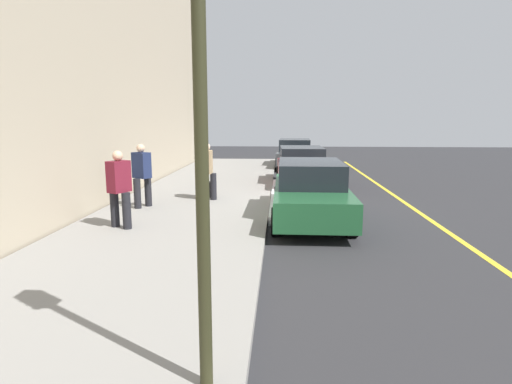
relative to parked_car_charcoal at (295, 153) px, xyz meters
The scene contains 12 objects.
ground_plane 10.76m from the parked_car_charcoal, ahead, with size 56.00×56.00×0.00m, color #28282B.
sidewalk 11.27m from the parked_car_charcoal, 17.30° to the right, with size 28.00×4.60×0.15m, color gray.
lane_stripe_centre 11.22m from the parked_car_charcoal, 16.38° to the left, with size 28.00×0.14×0.01m, color gold.
snow_bank_curb 9.31m from the parked_car_charcoal, ahead, with size 6.48×0.56×0.22m, color white.
parked_car_charcoal is the anchor object (origin of this frame).
parked_car_maroon 6.29m from the parked_car_charcoal, ahead, with size 4.31×1.98×1.51m.
parked_car_green 11.82m from the parked_car_charcoal, ahead, with size 4.64×1.92×1.51m.
pedestrian_navy_coat 12.06m from the parked_car_charcoal, 22.23° to the right, with size 0.53×0.56×1.76m.
pedestrian_tan_coat 10.39m from the parked_car_charcoal, 16.57° to the right, with size 0.47×0.57×1.72m.
pedestrian_burgundy_coat 14.08m from the parked_car_charcoal, 17.93° to the right, with size 0.56×0.53×1.75m.
traffic_light_pole 19.16m from the parked_car_charcoal, ahead, with size 0.35×0.26×4.30m.
rolling_suitcase 10.02m from the parked_car_charcoal, 17.50° to the right, with size 0.34×0.22×0.85m.
Camera 1 is at (11.73, -0.69, 2.60)m, focal length 29.47 mm.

